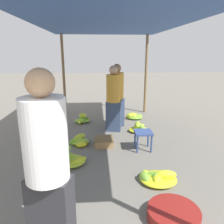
{
  "coord_description": "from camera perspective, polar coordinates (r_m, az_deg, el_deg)",
  "views": [
    {
      "loc": [
        -0.26,
        -1.02,
        1.87
      ],
      "look_at": [
        0.0,
        2.76,
        0.84
      ],
      "focal_mm": 35.0,
      "sensor_mm": 36.0,
      "label": 1
    }
  ],
  "objects": [
    {
      "name": "vendor_foreground",
      "position": [
        2.01,
        -16.5,
        -13.84
      ],
      "size": [
        0.46,
        0.46,
        1.77
      ],
      "color": "#2D2D33",
      "rests_on": "ground"
    },
    {
      "name": "banana_pile_left_0",
      "position": [
        3.97,
        -11.6,
        -11.76
      ],
      "size": [
        0.62,
        0.6,
        0.32
      ],
      "color": "yellow",
      "rests_on": "ground"
    },
    {
      "name": "crate_near",
      "position": [
        4.58,
        -2.15,
        -7.75
      ],
      "size": [
        0.39,
        0.39,
        0.16
      ],
      "color": "#9E7A4C",
      "rests_on": "ground"
    },
    {
      "name": "banana_pile_right_1",
      "position": [
        3.47,
        11.61,
        -16.42
      ],
      "size": [
        0.59,
        0.52,
        0.2
      ],
      "color": "#ADCA2D",
      "rests_on": "ground"
    },
    {
      "name": "banana_pile_left_2",
      "position": [
        6.09,
        -7.7,
        -1.79
      ],
      "size": [
        0.41,
        0.49,
        0.26
      ],
      "color": "#76B337",
      "rests_on": "ground"
    },
    {
      "name": "banana_pile_right_2",
      "position": [
        5.36,
        7.05,
        -4.25
      ],
      "size": [
        0.48,
        0.49,
        0.25
      ],
      "color": "#A3C52F",
      "rests_on": "ground"
    },
    {
      "name": "basin_black",
      "position": [
        2.87,
        15.76,
        -24.39
      ],
      "size": [
        0.6,
        0.6,
        0.14
      ],
      "color": "maroon",
      "rests_on": "ground"
    },
    {
      "name": "shopper_walking_mid",
      "position": [
        5.2,
        0.38,
        3.64
      ],
      "size": [
        0.4,
        0.4,
        1.59
      ],
      "color": "#384766",
      "rests_on": "ground"
    },
    {
      "name": "canopy_post_back_left",
      "position": [
        6.85,
        -12.51,
        9.28
      ],
      "size": [
        0.08,
        0.08,
        2.39
      ],
      "primitive_type": "cylinder",
      "color": "olive",
      "rests_on": "ground"
    },
    {
      "name": "banana_pile_right_0",
      "position": [
        6.43,
        5.87,
        -1.1
      ],
      "size": [
        0.54,
        0.52,
        0.18
      ],
      "color": "#9AC231",
      "rests_on": "ground"
    },
    {
      "name": "stool",
      "position": [
        4.35,
        8.17,
        -5.94
      ],
      "size": [
        0.34,
        0.34,
        0.38
      ],
      "color": "#384C84",
      "rests_on": "ground"
    },
    {
      "name": "banana_pile_left_1",
      "position": [
        4.67,
        -8.61,
        -7.51
      ],
      "size": [
        0.43,
        0.48,
        0.22
      ],
      "color": "#B4CC2C",
      "rests_on": "ground"
    },
    {
      "name": "canopy_tarp",
      "position": [
        4.08,
        -0.27,
        22.9
      ],
      "size": [
        2.93,
        5.83,
        0.04
      ],
      "primitive_type": "cube",
      "color": "#33569E",
      "rests_on": "canopy_post_front_left"
    },
    {
      "name": "shopper_walking_far",
      "position": [
        5.54,
        1.26,
        4.49
      ],
      "size": [
        0.44,
        0.44,
        1.61
      ],
      "color": "#384766",
      "rests_on": "ground"
    },
    {
      "name": "canopy_post_back_right",
      "position": [
        6.95,
        8.85,
        9.53
      ],
      "size": [
        0.08,
        0.08,
        2.39
      ],
      "primitive_type": "cylinder",
      "color": "olive",
      "rests_on": "ground"
    }
  ]
}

